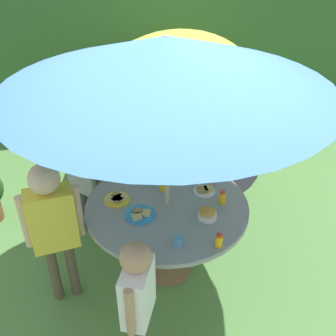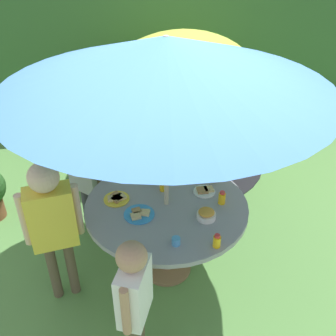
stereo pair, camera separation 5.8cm
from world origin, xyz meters
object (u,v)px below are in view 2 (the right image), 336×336
object	(u,v)px
wooden_chair	(209,148)
child_in_grey_shirt	(86,168)
dome_tent	(181,101)
plate_far_left	(169,170)
juice_bottle_front_edge	(189,163)
child_in_blue_shirt	(173,151)
plate_mid_left	(205,191)
plate_far_right	(117,198)
juice_bottle_center_front	(203,174)
juice_bottle_mid_right	(163,185)
snack_bowl	(206,214)
plate_back_edge	(139,214)
garden_table	(166,214)
child_in_yellow_shirt	(52,217)
cup_far	(152,178)
juice_bottle_center_back	(215,176)
child_in_white_shirt	(134,292)
cup_near	(176,241)
juice_bottle_near_left	(222,198)
juice_bottle_near_right	(217,241)
patio_umbrella	(166,62)

from	to	relation	value
wooden_chair	child_in_grey_shirt	xyz separation A→B (m)	(-1.36, -0.45, 0.22)
dome_tent	plate_far_left	world-z (taller)	dome_tent
wooden_chair	juice_bottle_front_edge	size ratio (longest dim) A/B	8.57
child_in_blue_shirt	plate_mid_left	bearing A→B (deg)	23.36
plate_far_right	plate_mid_left	bearing A→B (deg)	-5.12
juice_bottle_center_front	juice_bottle_mid_right	bearing A→B (deg)	-166.65
wooden_chair	snack_bowl	distance (m)	1.47
snack_bowl	plate_back_edge	xyz separation A→B (m)	(-0.50, 0.16, -0.03)
dome_tent	garden_table	bearing A→B (deg)	-113.08
garden_table	child_in_yellow_shirt	world-z (taller)	child_in_yellow_shirt
dome_tent	cup_far	world-z (taller)	dome_tent
plate_mid_left	juice_bottle_center_back	world-z (taller)	juice_bottle_center_back
child_in_white_shirt	cup_near	bearing A→B (deg)	-21.11
snack_bowl	juice_bottle_near_left	world-z (taller)	juice_bottle_near_left
juice_bottle_mid_right	juice_bottle_near_right	bearing A→B (deg)	-73.09
plate_far_right	plate_mid_left	xyz separation A→B (m)	(0.74, -0.07, -0.00)
plate_mid_left	juice_bottle_mid_right	distance (m)	0.36
child_in_blue_shirt	snack_bowl	xyz separation A→B (m)	(-0.01, -1.11, 0.08)
plate_mid_left	juice_bottle_center_front	world-z (taller)	juice_bottle_center_front
garden_table	juice_bottle_front_edge	distance (m)	0.60
plate_back_edge	juice_bottle_center_front	world-z (taller)	juice_bottle_center_front
child_in_yellow_shirt	juice_bottle_near_right	bearing A→B (deg)	-27.77
plate_mid_left	juice_bottle_center_back	distance (m)	0.20
plate_far_right	dome_tent	bearing A→B (deg)	59.51
garden_table	dome_tent	size ratio (longest dim) A/B	0.56
dome_tent	child_in_blue_shirt	xyz separation A→B (m)	(-0.34, -0.97, -0.11)
child_in_blue_shirt	juice_bottle_center_front	bearing A→B (deg)	29.89
child_in_grey_shirt	juice_bottle_front_edge	xyz separation A→B (m)	(0.94, -0.19, 0.04)
child_in_yellow_shirt	juice_bottle_near_left	world-z (taller)	child_in_yellow_shirt
juice_bottle_center_front	plate_far_right	bearing A→B (deg)	-170.57
garden_table	plate_far_left	world-z (taller)	plate_far_left
juice_bottle_mid_right	juice_bottle_front_edge	bearing A→B (deg)	42.91
plate_back_edge	juice_bottle_front_edge	world-z (taller)	juice_bottle_front_edge
plate_mid_left	juice_bottle_front_edge	bearing A→B (deg)	93.61
garden_table	plate_far_right	xyz separation A→B (m)	(-0.39, 0.15, 0.13)
child_in_grey_shirt	juice_bottle_center_front	distance (m)	1.08
juice_bottle_near_left	cup_far	distance (m)	0.66
juice_bottle_near_left	juice_bottle_center_back	size ratio (longest dim) A/B	1.02
child_in_white_shirt	juice_bottle_center_back	size ratio (longest dim) A/B	10.08
wooden_chair	cup_far	bearing A→B (deg)	-101.99
patio_umbrella	cup_near	bearing A→B (deg)	-94.77
child_in_grey_shirt	juice_bottle_front_edge	distance (m)	0.96
child_in_yellow_shirt	patio_umbrella	bearing A→B (deg)	-0.00
plate_far_left	cup_near	bearing A→B (deg)	-100.21
child_in_blue_shirt	child_in_yellow_shirt	size ratio (longest dim) A/B	0.85
wooden_chair	child_in_grey_shirt	size ratio (longest dim) A/B	0.82
plate_far_right	cup_far	bearing A→B (deg)	30.01
wooden_chair	garden_table	bearing A→B (deg)	-90.00
dome_tent	child_in_grey_shirt	xyz separation A→B (m)	(-1.22, -1.16, -0.06)
juice_bottle_center_back	cup_near	bearing A→B (deg)	-127.23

